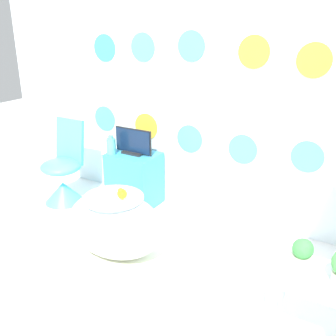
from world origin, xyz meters
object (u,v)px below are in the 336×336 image
chair (63,177)px  tv (133,143)px  bathtub (115,224)px  vase (111,146)px  potted_plant_left (302,256)px

chair → tv: (0.65, 0.33, 0.39)m
bathtub → tv: size_ratio=2.00×
bathtub → chair: (-1.05, 0.48, 0.01)m
bathtub → chair: 1.15m
tv → bathtub: bearing=-64.1°
vase → potted_plant_left: (2.04, -0.90, -0.03)m
bathtub → vase: size_ratio=4.40×
bathtub → potted_plant_left: 1.52m
bathtub → tv: tv is taller
tv → vase: bearing=-146.8°
bathtub → tv: (-0.39, 0.81, 0.39)m
vase → tv: bearing=33.2°
tv → potted_plant_left: (1.86, -1.01, -0.06)m
chair → potted_plant_left: bearing=-15.2°
bathtub → chair: chair is taller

